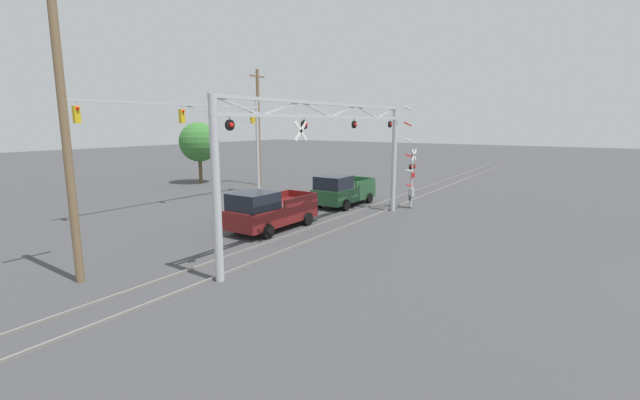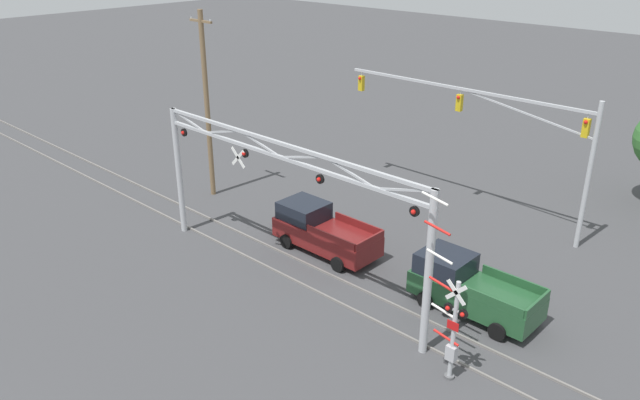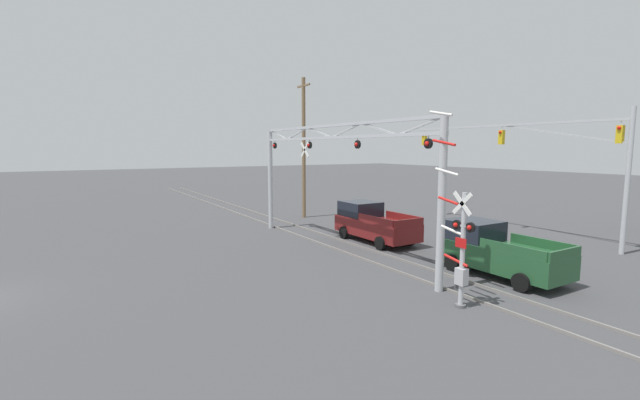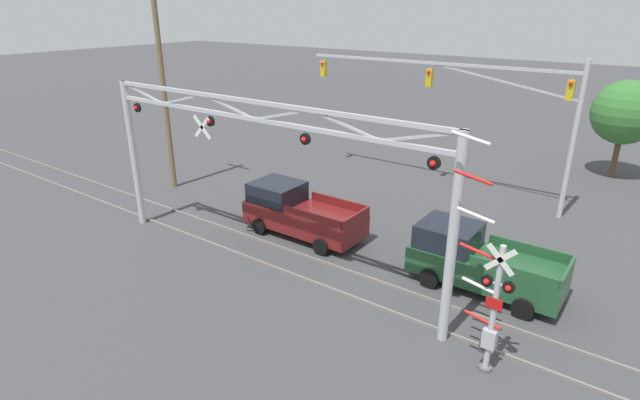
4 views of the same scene
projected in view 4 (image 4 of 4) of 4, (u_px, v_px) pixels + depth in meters
rail_track_near at (266, 264)px, 19.40m from camera, size 80.00×0.08×0.10m
rail_track_far at (289, 250)px, 20.49m from camera, size 80.00×0.08×0.10m
crossing_gantry at (256, 160)px, 17.62m from camera, size 15.08×0.31×6.48m
crossing_signal_mast at (490, 303)px, 13.18m from camera, size 2.08×0.35×6.58m
traffic_signal_span at (491, 100)px, 24.04m from camera, size 14.45×0.39×7.30m
pickup_truck_lead at (298, 212)px, 21.75m from camera, size 5.39×2.33×2.15m
pickup_truck_following at (478, 260)px, 17.63m from camera, size 5.23×2.33×2.15m
utility_pole_left at (164, 89)px, 25.83m from camera, size 1.80×0.28×10.48m
background_tree_beyond_span at (625, 113)px, 27.93m from camera, size 3.60×3.60×5.62m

